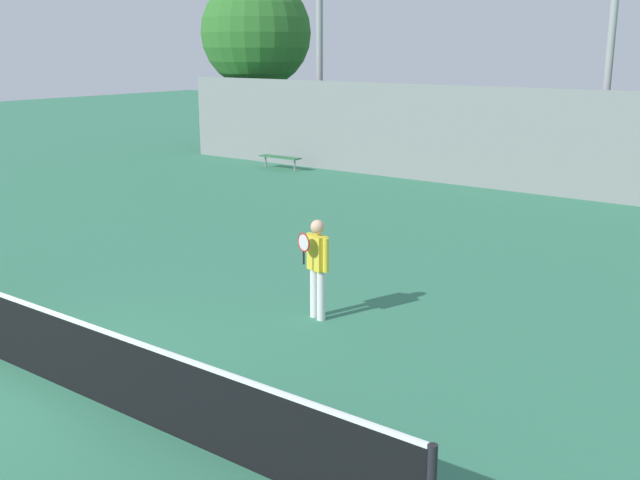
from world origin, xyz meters
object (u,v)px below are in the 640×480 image
object	(u,v)px
light_pole_near_left	(319,5)
tree_green_tall	(256,33)
tennis_player	(317,263)
tennis_net	(35,339)
bench_courtside_far	(280,158)

from	to	relation	value
light_pole_near_left	tree_green_tall	distance (m)	3.87
tennis_player	tree_green_tall	world-z (taller)	tree_green_tall
light_pole_near_left	tree_green_tall	bearing A→B (deg)	170.42
tennis_player	light_pole_near_left	distance (m)	17.83
tennis_net	tennis_player	xyz separation A→B (m)	(1.71, 4.10, 0.43)
tennis_player	tree_green_tall	xyz separation A→B (m)	(-14.00, 14.32, 3.96)
tennis_net	tree_green_tall	bearing A→B (deg)	123.72
tennis_net	light_pole_near_left	size ratio (longest dim) A/B	1.20
bench_courtside_far	tree_green_tall	size ratio (longest dim) A/B	0.24
tennis_player	bench_courtside_far	world-z (taller)	tennis_player
tennis_player	light_pole_near_left	world-z (taller)	light_pole_near_left
tennis_net	light_pole_near_left	world-z (taller)	light_pole_near_left
tennis_net	light_pole_near_left	bearing A→B (deg)	115.78
tennis_net	bench_courtside_far	bearing A→B (deg)	119.39
tennis_player	light_pole_near_left	xyz separation A→B (m)	(-10.30, 13.70, 4.91)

